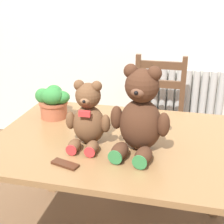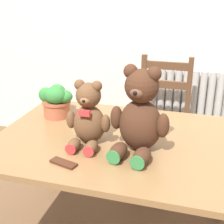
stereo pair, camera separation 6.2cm
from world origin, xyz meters
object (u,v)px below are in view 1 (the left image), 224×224
(teddy_bear_right, at_px, (140,115))
(chocolate_bar, at_px, (65,164))
(teddy_bear_left, at_px, (88,118))
(potted_plant, at_px, (53,101))
(wooden_chair_behind, at_px, (156,121))

(teddy_bear_right, xyz_separation_m, chocolate_bar, (-0.30, -0.22, -0.17))
(teddy_bear_left, distance_m, chocolate_bar, 0.27)
(teddy_bear_right, xyz_separation_m, potted_plant, (-0.56, 0.28, -0.08))
(teddy_bear_left, height_order, teddy_bear_right, teddy_bear_right)
(wooden_chair_behind, distance_m, teddy_bear_right, 1.04)
(teddy_bear_left, xyz_separation_m, potted_plant, (-0.31, 0.28, -0.04))
(wooden_chair_behind, height_order, teddy_bear_left, teddy_bear_left)
(chocolate_bar, bearing_deg, potted_plant, 118.07)
(chocolate_bar, bearing_deg, teddy_bear_left, 80.13)
(wooden_chair_behind, height_order, teddy_bear_right, teddy_bear_right)
(wooden_chair_behind, bearing_deg, potted_plant, 49.70)
(potted_plant, bearing_deg, chocolate_bar, -61.93)
(chocolate_bar, bearing_deg, wooden_chair_behind, 75.74)
(teddy_bear_left, height_order, potted_plant, teddy_bear_left)
(wooden_chair_behind, relative_size, teddy_bear_right, 2.29)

